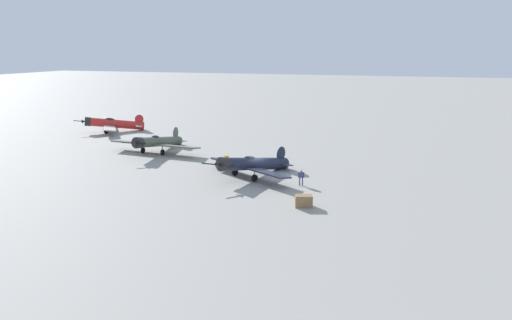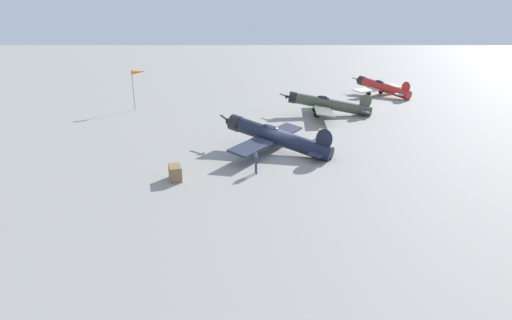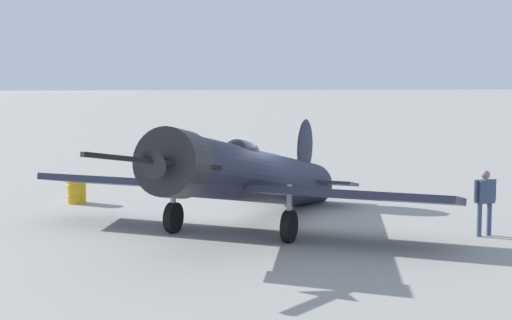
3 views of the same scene
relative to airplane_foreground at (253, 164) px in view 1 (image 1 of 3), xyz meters
name	(u,v)px [view 1 (image 1 of 3)]	position (x,y,z in m)	size (l,w,h in m)	color
ground_plane	(256,175)	(0.25, 0.45, -1.42)	(400.00, 400.00, 0.00)	gray
airplane_foreground	(253,164)	(0.00, 0.00, 0.00)	(10.76, 10.50, 3.22)	#1E2338
airplane_mid_apron	(157,142)	(-16.10, 7.20, 0.02)	(13.23, 11.68, 3.16)	#4C5442
airplane_far_line	(113,124)	(-31.22, 18.39, 0.00)	(9.91, 9.51, 2.86)	red
ground_crew_mechanic	(301,176)	(5.86, -1.71, -0.39)	(0.64, 0.34, 1.69)	#384766
equipment_crate	(304,201)	(7.28, -7.75, -0.87)	(1.74, 1.27, 1.09)	olive
fuel_drum	(227,159)	(-5.02, 4.94, -0.99)	(0.65, 0.65, 0.86)	gold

